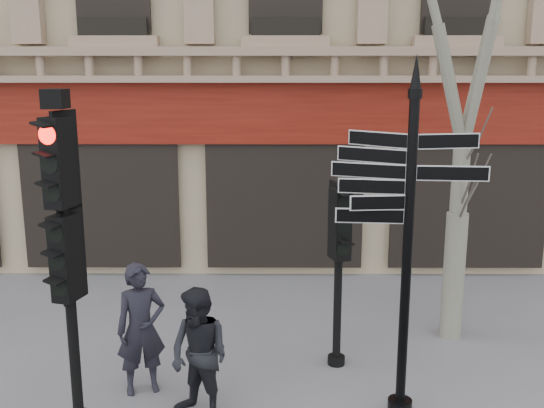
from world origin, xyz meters
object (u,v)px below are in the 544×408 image
at_px(pedestrian_a, 141,329).
at_px(pedestrian_b, 199,355).
at_px(traffic_signal_main, 64,222).
at_px(fingerpost, 411,181).
at_px(traffic_signal_secondary, 339,243).

height_order(pedestrian_a, pedestrian_b, pedestrian_a).
height_order(traffic_signal_main, pedestrian_a, traffic_signal_main).
distance_m(fingerpost, traffic_signal_secondary, 1.94).
relative_size(traffic_signal_main, pedestrian_a, 2.26).
relative_size(traffic_signal_main, pedestrian_b, 2.40).
bearing_deg(traffic_signal_main, fingerpost, 19.56).
distance_m(traffic_signal_secondary, pedestrian_b, 2.66).
distance_m(traffic_signal_main, pedestrian_a, 2.05).
xyz_separation_m(traffic_signal_main, pedestrian_b, (1.55, 0.17, -1.80)).
bearing_deg(traffic_signal_main, pedestrian_b, 21.48).
relative_size(traffic_signal_main, traffic_signal_secondary, 1.52).
relative_size(traffic_signal_secondary, pedestrian_b, 1.58).
xyz_separation_m(pedestrian_a, pedestrian_b, (0.90, -0.69, -0.06)).
xyz_separation_m(fingerpost, traffic_signal_secondary, (-0.71, 1.36, -1.18)).
height_order(fingerpost, pedestrian_b, fingerpost).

